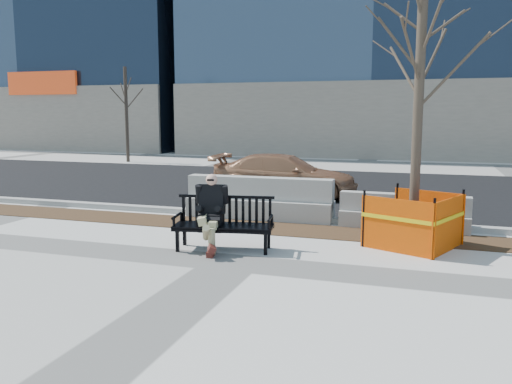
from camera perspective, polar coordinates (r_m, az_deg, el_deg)
ground at (r=8.54m, az=-2.48°, el=-7.63°), size 120.00×120.00×0.00m
mulch_strip at (r=10.93m, az=2.31°, el=-3.99°), size 40.00×1.20×0.02m
asphalt_street at (r=16.89m, az=8.04°, el=0.39°), size 60.00×10.40×0.01m
curb at (r=11.82m, az=3.57°, el=-2.77°), size 60.00×0.25×0.12m
bench at (r=9.32m, az=-3.50°, el=-6.25°), size 1.85×0.93×0.94m
seated_man at (r=9.41m, az=-4.84°, el=-6.11°), size 0.72×1.02×1.31m
tree_fence at (r=9.98m, az=16.50°, el=-5.60°), size 2.68×2.68×5.11m
sedan at (r=15.17m, az=3.09°, el=-0.48°), size 4.25×1.90×1.21m
jersey_barrier_left at (r=12.00m, az=0.37°, el=-2.87°), size 3.35×0.72×0.96m
jersey_barrier_right at (r=11.32m, az=15.58°, el=-3.90°), size 2.61×0.61×0.74m
far_tree_left at (r=26.66m, az=-13.64°, el=3.19°), size 2.04×2.04×4.93m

